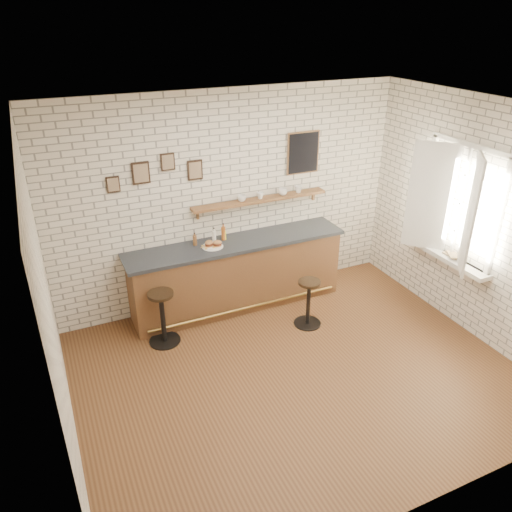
% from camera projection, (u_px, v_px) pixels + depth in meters
% --- Properties ---
extents(ground, '(5.00, 5.00, 0.00)m').
position_uv_depth(ground, '(297.00, 373.00, 5.92)').
color(ground, brown).
rests_on(ground, ground).
extents(bar_counter, '(3.10, 0.65, 1.01)m').
position_uv_depth(bar_counter, '(237.00, 274.00, 7.06)').
color(bar_counter, brown).
rests_on(bar_counter, ground).
extents(sandwich_plate, '(0.28, 0.28, 0.01)m').
position_uv_depth(sandwich_plate, '(213.00, 247.00, 6.68)').
color(sandwich_plate, white).
rests_on(sandwich_plate, bar_counter).
extents(ciabatta_sandwich, '(0.25, 0.18, 0.08)m').
position_uv_depth(ciabatta_sandwich, '(213.00, 243.00, 6.66)').
color(ciabatta_sandwich, '#B27C49').
rests_on(ciabatta_sandwich, sandwich_plate).
extents(potato_chips, '(0.26, 0.17, 0.00)m').
position_uv_depth(potato_chips, '(212.00, 246.00, 6.67)').
color(potato_chips, '#E0B54F').
rests_on(potato_chips, sandwich_plate).
extents(bitters_bottle_brown, '(0.06, 0.06, 0.18)m').
position_uv_depth(bitters_bottle_brown, '(195.00, 240.00, 6.70)').
color(bitters_bottle_brown, brown).
rests_on(bitters_bottle_brown, bar_counter).
extents(bitters_bottle_white, '(0.05, 0.05, 0.20)m').
position_uv_depth(bitters_bottle_white, '(214.00, 236.00, 6.80)').
color(bitters_bottle_white, silver).
rests_on(bitters_bottle_white, bar_counter).
extents(bitters_bottle_amber, '(0.06, 0.06, 0.24)m').
position_uv_depth(bitters_bottle_amber, '(223.00, 233.00, 6.84)').
color(bitters_bottle_amber, '#9D4F19').
rests_on(bitters_bottle_amber, bar_counter).
extents(condiment_bottle_yellow, '(0.05, 0.05, 0.17)m').
position_uv_depth(condiment_bottle_yellow, '(224.00, 235.00, 6.86)').
color(condiment_bottle_yellow, yellow).
rests_on(condiment_bottle_yellow, bar_counter).
extents(bar_stool_left, '(0.41, 0.41, 0.73)m').
position_uv_depth(bar_stool_left, '(163.00, 316.00, 6.30)').
color(bar_stool_left, black).
rests_on(bar_stool_left, ground).
extents(bar_stool_right, '(0.38, 0.38, 0.67)m').
position_uv_depth(bar_stool_right, '(308.00, 301.00, 6.68)').
color(bar_stool_right, black).
rests_on(bar_stool_right, ground).
extents(wall_shelf, '(2.00, 0.18, 0.18)m').
position_uv_depth(wall_shelf, '(260.00, 200.00, 6.96)').
color(wall_shelf, brown).
rests_on(wall_shelf, ground).
extents(shelf_cup_a, '(0.16, 0.16, 0.09)m').
position_uv_depth(shelf_cup_a, '(242.00, 198.00, 6.82)').
color(shelf_cup_a, white).
rests_on(shelf_cup_a, wall_shelf).
extents(shelf_cup_b, '(0.12, 0.12, 0.09)m').
position_uv_depth(shelf_cup_b, '(260.00, 196.00, 6.92)').
color(shelf_cup_b, white).
rests_on(shelf_cup_b, wall_shelf).
extents(shelf_cup_c, '(0.15, 0.15, 0.10)m').
position_uv_depth(shelf_cup_c, '(283.00, 192.00, 7.05)').
color(shelf_cup_c, white).
rests_on(shelf_cup_c, wall_shelf).
extents(shelf_cup_d, '(0.11, 0.11, 0.10)m').
position_uv_depth(shelf_cup_d, '(298.00, 189.00, 7.15)').
color(shelf_cup_d, white).
rests_on(shelf_cup_d, wall_shelf).
extents(back_wall_decor, '(2.96, 0.02, 0.56)m').
position_uv_depth(back_wall_decor, '(246.00, 160.00, 6.70)').
color(back_wall_decor, black).
rests_on(back_wall_decor, ground).
extents(window_sill, '(0.20, 1.35, 0.06)m').
position_uv_depth(window_sill, '(446.00, 257.00, 6.65)').
color(window_sill, white).
rests_on(window_sill, ground).
extents(casement_window, '(0.40, 1.30, 1.56)m').
position_uv_depth(casement_window, '(454.00, 205.00, 6.30)').
color(casement_window, white).
rests_on(casement_window, ground).
extents(book_lower, '(0.19, 0.24, 0.02)m').
position_uv_depth(book_lower, '(449.00, 256.00, 6.59)').
color(book_lower, tan).
rests_on(book_lower, window_sill).
extents(book_upper, '(0.26, 0.29, 0.02)m').
position_uv_depth(book_upper, '(448.00, 255.00, 6.58)').
color(book_upper, tan).
rests_on(book_upper, book_lower).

